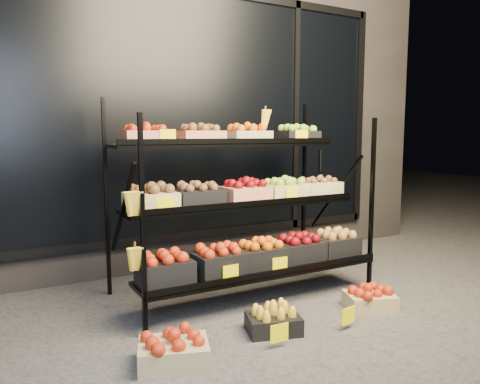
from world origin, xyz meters
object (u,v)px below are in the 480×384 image
floor_crate_left (174,349)px  display_rack (244,203)px  floor_crate_midleft (273,320)px  floor_crate_midright (370,298)px

floor_crate_left → display_rack: bearing=60.8°
display_rack → floor_crate_midleft: display_rack is taller
floor_crate_left → floor_crate_midleft: 0.78m
floor_crate_midleft → floor_crate_midright: size_ratio=0.96×
display_rack → floor_crate_midright: bearing=-49.2°
floor_crate_left → floor_crate_midright: size_ratio=1.12×
display_rack → floor_crate_midleft: 1.07m
floor_crate_midleft → floor_crate_midright: 0.90m
display_rack → floor_crate_midleft: (-0.22, -0.78, -0.70)m
floor_crate_left → floor_crate_midright: bearing=22.3°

